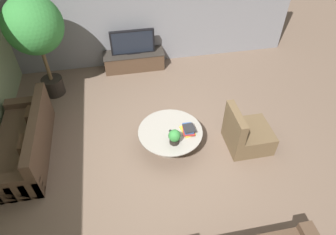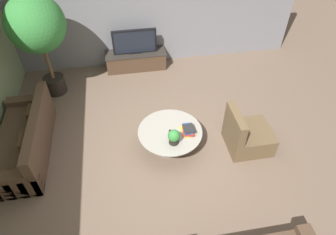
{
  "view_description": "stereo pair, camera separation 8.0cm",
  "coord_description": "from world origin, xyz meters",
  "px_view_note": "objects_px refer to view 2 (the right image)",
  "views": [
    {
      "loc": [
        -0.77,
        -3.6,
        4.41
      ],
      "look_at": [
        -0.0,
        0.38,
        0.55
      ],
      "focal_mm": 32.0,
      "sensor_mm": 36.0,
      "label": 1
    },
    {
      "loc": [
        -0.69,
        -3.61,
        4.41
      ],
      "look_at": [
        -0.0,
        0.38,
        0.55
      ],
      "focal_mm": 32.0,
      "sensor_mm": 36.0,
      "label": 2
    }
  ],
  "objects_px": {
    "coffee_table": "(170,135)",
    "couch_by_wall": "(26,141)",
    "armchair_wicker": "(246,136)",
    "potted_plant_tabletop": "(174,137)",
    "media_console": "(136,60)",
    "television": "(135,42)",
    "potted_palm_tall": "(37,28)"
  },
  "relations": [
    {
      "from": "television",
      "to": "couch_by_wall",
      "type": "distance_m",
      "value": 3.37
    },
    {
      "from": "armchair_wicker",
      "to": "potted_palm_tall",
      "type": "relative_size",
      "value": 0.38
    },
    {
      "from": "couch_by_wall",
      "to": "coffee_table",
      "type": "bearing_deg",
      "value": 83.09
    },
    {
      "from": "television",
      "to": "potted_palm_tall",
      "type": "relative_size",
      "value": 0.47
    },
    {
      "from": "media_console",
      "to": "coffee_table",
      "type": "distance_m",
      "value": 2.81
    },
    {
      "from": "couch_by_wall",
      "to": "potted_plant_tabletop",
      "type": "bearing_deg",
      "value": 77.08
    },
    {
      "from": "coffee_table",
      "to": "television",
      "type": "bearing_deg",
      "value": 97.85
    },
    {
      "from": "coffee_table",
      "to": "armchair_wicker",
      "type": "height_order",
      "value": "armchair_wicker"
    },
    {
      "from": "couch_by_wall",
      "to": "potted_palm_tall",
      "type": "relative_size",
      "value": 0.93
    },
    {
      "from": "television",
      "to": "coffee_table",
      "type": "distance_m",
      "value": 2.84
    },
    {
      "from": "potted_palm_tall",
      "to": "coffee_table",
      "type": "bearing_deg",
      "value": -42.42
    },
    {
      "from": "coffee_table",
      "to": "potted_palm_tall",
      "type": "xyz_separation_m",
      "value": [
        -2.32,
        2.12,
        1.32
      ]
    },
    {
      "from": "television",
      "to": "potted_plant_tabletop",
      "type": "relative_size",
      "value": 3.7
    },
    {
      "from": "television",
      "to": "potted_plant_tabletop",
      "type": "bearing_deg",
      "value": -82.54
    },
    {
      "from": "television",
      "to": "potted_palm_tall",
      "type": "bearing_deg",
      "value": -161.15
    },
    {
      "from": "potted_palm_tall",
      "to": "television",
      "type": "bearing_deg",
      "value": 18.85
    },
    {
      "from": "coffee_table",
      "to": "potted_plant_tabletop",
      "type": "xyz_separation_m",
      "value": [
        0.02,
        -0.29,
        0.27
      ]
    },
    {
      "from": "armchair_wicker",
      "to": "potted_plant_tabletop",
      "type": "height_order",
      "value": "armchair_wicker"
    },
    {
      "from": "media_console",
      "to": "television",
      "type": "distance_m",
      "value": 0.51
    },
    {
      "from": "media_console",
      "to": "couch_by_wall",
      "type": "distance_m",
      "value": 3.34
    },
    {
      "from": "media_console",
      "to": "coffee_table",
      "type": "height_order",
      "value": "media_console"
    },
    {
      "from": "coffee_table",
      "to": "potted_plant_tabletop",
      "type": "height_order",
      "value": "potted_plant_tabletop"
    },
    {
      "from": "coffee_table",
      "to": "couch_by_wall",
      "type": "height_order",
      "value": "couch_by_wall"
    },
    {
      "from": "media_console",
      "to": "coffee_table",
      "type": "relative_size",
      "value": 1.25
    },
    {
      "from": "couch_by_wall",
      "to": "potted_plant_tabletop",
      "type": "xyz_separation_m",
      "value": [
        2.67,
        -0.61,
        0.28
      ]
    },
    {
      "from": "coffee_table",
      "to": "couch_by_wall",
      "type": "xyz_separation_m",
      "value": [
        -2.65,
        0.32,
        -0.01
      ]
    },
    {
      "from": "potted_palm_tall",
      "to": "potted_plant_tabletop",
      "type": "height_order",
      "value": "potted_palm_tall"
    },
    {
      "from": "couch_by_wall",
      "to": "armchair_wicker",
      "type": "xyz_separation_m",
      "value": [
        4.07,
        -0.55,
        -0.01
      ]
    },
    {
      "from": "coffee_table",
      "to": "armchair_wicker",
      "type": "distance_m",
      "value": 1.44
    },
    {
      "from": "potted_palm_tall",
      "to": "potted_plant_tabletop",
      "type": "relative_size",
      "value": 7.89
    },
    {
      "from": "coffee_table",
      "to": "armchair_wicker",
      "type": "relative_size",
      "value": 1.39
    },
    {
      "from": "media_console",
      "to": "potted_palm_tall",
      "type": "bearing_deg",
      "value": -161.11
    }
  ]
}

